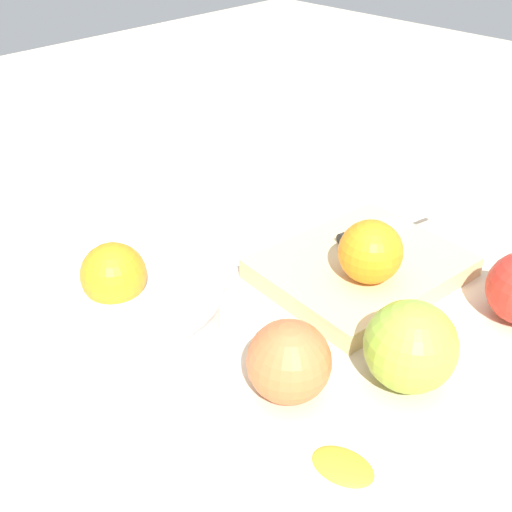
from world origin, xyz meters
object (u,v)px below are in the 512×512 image
at_px(bowl, 125,301).
at_px(orange_on_board, 370,252).
at_px(apple_front_left, 410,346).
at_px(apple_mid_left, 289,362).
at_px(knife, 376,228).
at_px(cutting_board, 361,268).

bearing_deg(bowl, orange_on_board, -31.45).
bearing_deg(orange_on_board, apple_front_left, -128.02).
distance_m(bowl, apple_mid_left, 0.18).
xyz_separation_m(orange_on_board, apple_mid_left, (-0.17, -0.04, -0.02)).
distance_m(apple_mid_left, apple_front_left, 0.11).
distance_m(orange_on_board, apple_front_left, 0.13).
relative_size(bowl, knife, 1.26).
bearing_deg(cutting_board, apple_front_left, -129.63).
distance_m(cutting_board, apple_front_left, 0.17).
bearing_deg(bowl, cutting_board, -23.39).
xyz_separation_m(bowl, knife, (0.30, -0.08, -0.01)).
xyz_separation_m(bowl, orange_on_board, (0.22, -0.13, 0.02)).
bearing_deg(apple_front_left, apple_mid_left, 142.51).
distance_m(orange_on_board, knife, 0.11).
bearing_deg(cutting_board, apple_mid_left, -161.62).
height_order(cutting_board, apple_mid_left, apple_mid_left).
distance_m(orange_on_board, apple_mid_left, 0.17).
bearing_deg(knife, cutting_board, -157.10).
bearing_deg(orange_on_board, cutting_board, 44.87).
xyz_separation_m(cutting_board, orange_on_board, (-0.03, -0.03, 0.05)).
xyz_separation_m(orange_on_board, apple_front_left, (-0.08, -0.10, -0.02)).
height_order(bowl, knife, bowl).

